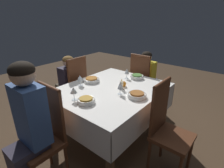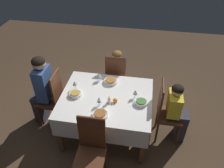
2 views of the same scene
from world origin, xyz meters
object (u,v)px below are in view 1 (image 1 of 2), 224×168
at_px(bowl_west, 137,76).
at_px(orange_fruit, 123,84).
at_px(wine_glass_north, 120,86).
at_px(bowl_north, 137,95).
at_px(chair_north, 167,127).
at_px(person_adult_denim, 27,126).
at_px(dining_table, 111,95).
at_px(chair_east, 46,133).
at_px(chair_west, 142,82).
at_px(person_child_dark, 68,83).
at_px(bowl_south, 91,80).
at_px(wine_glass_west, 127,72).
at_px(bowl_east, 86,100).
at_px(wine_glass_south, 80,78).
at_px(candle_centerpiece, 122,86).
at_px(chair_south, 74,86).
at_px(wine_glass_east, 74,91).
at_px(person_child_yellow, 147,78).

relative_size(bowl_west, orange_fruit, 2.71).
bearing_deg(wine_glass_north, bowl_north, 104.91).
height_order(chair_north, person_adult_denim, person_adult_denim).
bearing_deg(dining_table, bowl_north, 88.86).
xyz_separation_m(person_adult_denim, bowl_west, (-1.51, 0.13, 0.05)).
xyz_separation_m(chair_east, wine_glass_north, (-0.80, 0.25, 0.29)).
xyz_separation_m(chair_west, person_child_dark, (0.83, -0.85, 0.01)).
xyz_separation_m(bowl_south, wine_glass_west, (-0.40, 0.29, 0.07)).
bearing_deg(wine_glass_west, bowl_east, 6.35).
bearing_deg(wine_glass_west, chair_north, 60.67).
bearing_deg(person_adult_denim, person_child_dark, 129.07).
height_order(wine_glass_south, candle_centerpiece, wine_glass_south).
bearing_deg(wine_glass_south, bowl_west, 148.42).
bearing_deg(wine_glass_west, person_adult_denim, -0.74).
distance_m(chair_south, orange_fruit, 0.87).
bearing_deg(orange_fruit, chair_south, -82.21).
xyz_separation_m(chair_west, wine_glass_east, (1.34, -0.04, 0.29)).
xyz_separation_m(chair_north, wine_glass_north, (0.01, -0.57, 0.29)).
height_order(candle_centerpiece, orange_fruit, candle_centerpiece).
bearing_deg(person_child_yellow, wine_glass_east, 88.47).
bearing_deg(chair_west, bowl_east, 94.52).
height_order(chair_north, wine_glass_north, chair_north).
xyz_separation_m(chair_east, wine_glass_west, (-1.27, 0.02, 0.29)).
bearing_deg(candle_centerpiece, person_child_dark, -88.12).
bearing_deg(candle_centerpiece, chair_west, -167.64).
height_order(person_child_yellow, wine_glass_west, person_child_yellow).
distance_m(chair_east, bowl_east, 0.48).
bearing_deg(dining_table, bowl_west, 173.61).
distance_m(wine_glass_east, wine_glass_west, 0.89).
bearing_deg(wine_glass_east, wine_glass_north, 146.04).
relative_size(chair_east, bowl_west, 5.46).
distance_m(chair_south, wine_glass_south, 0.52).
distance_m(chair_south, wine_glass_west, 0.84).
relative_size(dining_table, wine_glass_north, 8.69).
distance_m(chair_east, bowl_south, 0.93).
xyz_separation_m(chair_south, chair_north, (0.08, 1.50, 0.00)).
xyz_separation_m(bowl_west, bowl_north, (0.50, 0.32, -0.00)).
xyz_separation_m(wine_glass_east, wine_glass_west, (-0.89, 0.05, -0.01)).
xyz_separation_m(chair_east, bowl_north, (-0.85, 0.44, 0.21)).
bearing_deg(bowl_north, person_child_yellow, -157.15).
xyz_separation_m(chair_east, person_child_yellow, (-1.89, 0.01, 0.02)).
height_order(bowl_south, bowl_west, same).
height_order(person_child_yellow, bowl_south, person_child_yellow).
relative_size(wine_glass_east, bowl_south, 0.69).
bearing_deg(wine_glass_west, chair_south, -61.57).
height_order(dining_table, candle_centerpiece, candle_centerpiece).
xyz_separation_m(chair_south, orange_fruit, (-0.11, 0.83, 0.22)).
xyz_separation_m(chair_north, person_child_yellow, (-1.07, -0.81, 0.02)).
bearing_deg(bowl_south, dining_table, 89.13).
bearing_deg(person_adult_denim, chair_east, 90.00).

